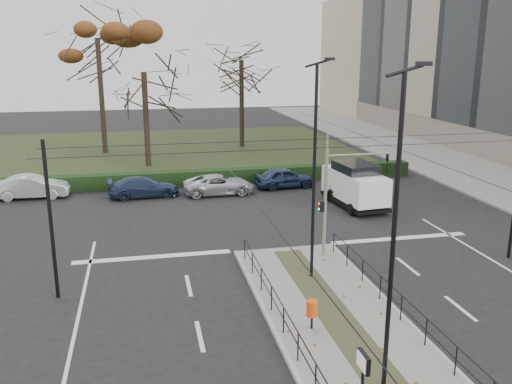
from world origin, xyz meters
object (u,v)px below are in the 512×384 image
litter_bin (312,309)px  rust_tree (97,38)px  traffic_light (332,193)px  streetlamp_median_near (394,234)px  info_panel (363,371)px  streetlamp_median_far (315,171)px  parked_car_fourth (219,184)px  bare_tree_near (144,79)px  parked_car_fifth (285,178)px  parked_car_second (32,187)px  parked_car_third (144,187)px  bare_tree_center (241,66)px  white_van (355,184)px

litter_bin → rust_tree: bearing=103.7°
traffic_light → streetlamp_median_near: size_ratio=0.57×
traffic_light → info_panel: 11.90m
litter_bin → streetlamp_median_far: bearing=72.2°
parked_car_fourth → bare_tree_near: bare_tree_near is taller
litter_bin → bare_tree_near: size_ratio=0.10×
traffic_light → parked_car_fifth: size_ratio=1.21×
bare_tree_near → litter_bin: bearing=-80.4°
streetlamp_median_near → parked_car_fourth: size_ratio=1.90×
parked_car_fifth → traffic_light: bearing=169.0°
streetlamp_median_near → parked_car_second: (-12.97, 23.19, -3.79)m
parked_car_third → rust_tree: 18.77m
bare_tree_center → litter_bin: bearing=-96.9°
streetlamp_median_far → parked_car_fifth: bearing=79.2°
info_panel → parked_car_third: size_ratio=0.49×
parked_car_fourth → bare_tree_center: size_ratio=0.42×
bare_tree_center → bare_tree_near: size_ratio=1.10×
rust_tree → bare_tree_center: size_ratio=1.22×
parked_car_fourth → parked_car_fifth: size_ratio=1.13×
streetlamp_median_far → rust_tree: rust_tree is taller
parked_car_third → bare_tree_near: bare_tree_near is taller
white_van → parked_car_fifth: bearing=118.9°
streetlamp_median_near → parked_car_fourth: streetlamp_median_near is taller
parked_car_second → rust_tree: (3.62, 14.79, 9.30)m
parked_car_fifth → litter_bin: bearing=162.5°
bare_tree_center → traffic_light: bearing=-92.8°
traffic_light → parked_car_fourth: bearing=105.2°
bare_tree_near → rust_tree: bearing=119.0°
litter_bin → parked_car_fifth: bearing=77.7°
info_panel → streetlamp_median_near: streetlamp_median_near is taller
parked_car_second → bare_tree_near: (7.31, 8.14, 6.14)m
parked_car_third → white_van: white_van is taller
traffic_light → litter_bin: size_ratio=4.95×
streetlamp_median_far → parked_car_fifth: size_ratio=2.14×
traffic_light → parked_car_second: 20.16m
traffic_light → rust_tree: (-11.25, 28.21, 7.05)m
traffic_light → streetlamp_median_near: (-1.90, -9.77, 1.54)m
litter_bin → bare_tree_center: 36.05m
parked_car_third → streetlamp_median_near: bearing=-168.2°
traffic_light → bare_tree_center: bare_tree_center is taller
traffic_light → white_van: bearing=60.8°
rust_tree → parked_car_fifth: (12.56, -15.45, -9.34)m
litter_bin → parked_car_third: parked_car_third is taller
streetlamp_median_far → white_van: size_ratio=1.66×
info_panel → white_van: (7.49, 18.91, -0.48)m
litter_bin → bare_tree_center: bare_tree_center is taller
parked_car_fourth → parked_car_second: bearing=81.9°
streetlamp_median_near → traffic_light: bearing=79.0°
streetlamp_median_far → parked_car_fourth: 14.82m
parked_car_fourth → litter_bin: bearing=-179.7°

